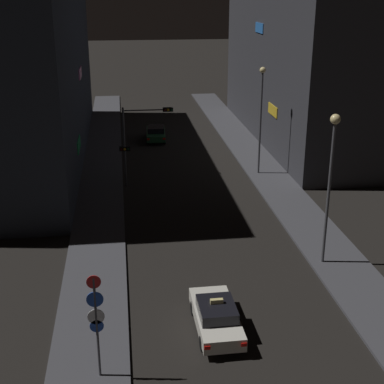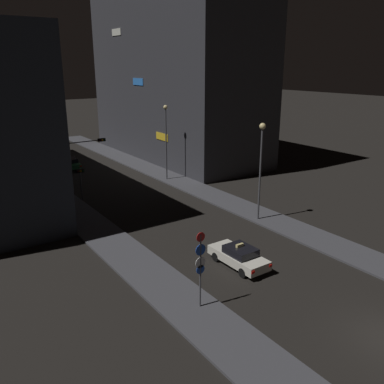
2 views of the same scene
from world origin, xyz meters
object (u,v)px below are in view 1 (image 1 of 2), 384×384
object	(u,v)px
traffic_light_left_kerb	(125,157)
traffic_light_overhead	(142,127)
taxi	(216,316)
far_car	(156,133)
street_lamp_far_block	(261,106)
sign_pole_left	(96,318)
street_lamp_near_block	(331,164)

from	to	relation	value
traffic_light_left_kerb	traffic_light_overhead	bearing A→B (deg)	61.25
taxi	traffic_light_overhead	xyz separation A→B (m)	(-2.13, 22.19, 3.22)
far_car	traffic_light_overhead	distance (m)	10.93
taxi	street_lamp_far_block	distance (m)	22.60
sign_pole_left	street_lamp_far_block	world-z (taller)	street_lamp_far_block
traffic_light_overhead	traffic_light_left_kerb	size ratio (longest dim) A/B	1.72
traffic_light_overhead	traffic_light_left_kerb	distance (m)	3.46
sign_pole_left	street_lamp_far_block	size ratio (longest dim) A/B	0.52
traffic_light_overhead	street_lamp_near_block	xyz separation A→B (m)	(9.00, -16.77, 1.80)
taxi	far_car	xyz separation A→B (m)	(-0.43, 32.49, -0.00)
street_lamp_far_block	taxi	bearing A→B (deg)	-108.69
far_car	traffic_light_overhead	bearing A→B (deg)	-99.38
traffic_light_left_kerb	sign_pole_left	xyz separation A→B (m)	(-1.42, -22.10, 0.43)
traffic_light_left_kerb	far_car	bearing A→B (deg)	76.28
taxi	traffic_light_overhead	distance (m)	22.53
street_lamp_far_block	sign_pole_left	bearing A→B (deg)	-117.23
street_lamp_near_block	traffic_light_left_kerb	bearing A→B (deg)	126.61
far_car	sign_pole_left	xyz separation A→B (m)	(-4.59, -35.08, 2.03)
taxi	traffic_light_left_kerb	world-z (taller)	traffic_light_left_kerb
traffic_light_overhead	street_lamp_far_block	xyz separation A→B (m)	(9.20, -1.29, 1.66)
taxi	sign_pole_left	distance (m)	5.99
traffic_light_left_kerb	street_lamp_far_block	distance (m)	11.25
far_car	street_lamp_far_block	size ratio (longest dim) A/B	0.54
taxi	sign_pole_left	xyz separation A→B (m)	(-5.02, -2.59, 2.02)
taxi	street_lamp_far_block	bearing A→B (deg)	71.31
taxi	traffic_light_left_kerb	size ratio (longest dim) A/B	1.39
far_car	street_lamp_far_block	distance (m)	14.64
traffic_light_overhead	sign_pole_left	world-z (taller)	traffic_light_overhead
traffic_light_overhead	street_lamp_near_block	world-z (taller)	street_lamp_near_block
taxi	traffic_light_overhead	bearing A→B (deg)	95.48
traffic_light_left_kerb	street_lamp_near_block	bearing A→B (deg)	-53.39
traffic_light_overhead	street_lamp_near_block	bearing A→B (deg)	-61.77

